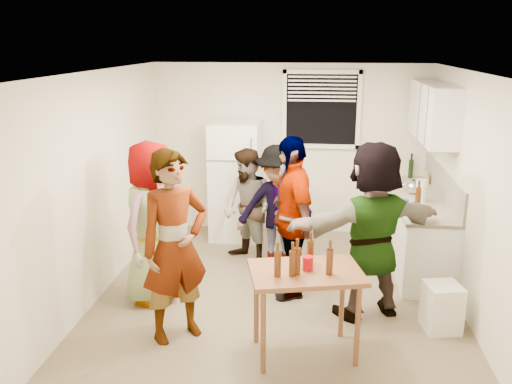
# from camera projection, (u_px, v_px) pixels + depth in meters

# --- Properties ---
(room) EXTENTS (4.00, 4.50, 2.50)m
(room) POSITION_uv_depth(u_px,v_px,m) (277.00, 296.00, 6.17)
(room) COLOR #EDE7CF
(room) RESTS_ON ground
(window) EXTENTS (1.12, 0.10, 1.06)m
(window) POSITION_uv_depth(u_px,v_px,m) (321.00, 110.00, 7.74)
(window) COLOR white
(window) RESTS_ON room
(refrigerator) EXTENTS (0.70, 0.70, 1.70)m
(refrigerator) POSITION_uv_depth(u_px,v_px,m) (236.00, 181.00, 7.82)
(refrigerator) COLOR white
(refrigerator) RESTS_ON ground
(counter_lower) EXTENTS (0.60, 2.20, 0.86)m
(counter_lower) POSITION_uv_depth(u_px,v_px,m) (416.00, 232.00, 6.97)
(counter_lower) COLOR white
(counter_lower) RESTS_ON ground
(countertop) EXTENTS (0.64, 2.22, 0.04)m
(countertop) POSITION_uv_depth(u_px,v_px,m) (418.00, 198.00, 6.85)
(countertop) COLOR #BAAA92
(countertop) RESTS_ON counter_lower
(backsplash) EXTENTS (0.03, 2.20, 0.36)m
(backsplash) POSITION_uv_depth(u_px,v_px,m) (443.00, 184.00, 6.77)
(backsplash) COLOR beige
(backsplash) RESTS_ON countertop
(upper_cabinets) EXTENTS (0.34, 1.60, 0.70)m
(upper_cabinets) POSITION_uv_depth(u_px,v_px,m) (433.00, 112.00, 6.74)
(upper_cabinets) COLOR white
(upper_cabinets) RESTS_ON room
(kettle) EXTENTS (0.31, 0.29, 0.20)m
(kettle) POSITION_uv_depth(u_px,v_px,m) (413.00, 194.00, 6.98)
(kettle) COLOR silver
(kettle) RESTS_ON countertop
(paper_towel) EXTENTS (0.13, 0.13, 0.28)m
(paper_towel) POSITION_uv_depth(u_px,v_px,m) (420.00, 202.00, 6.62)
(paper_towel) COLOR white
(paper_towel) RESTS_ON countertop
(wine_bottle) EXTENTS (0.07, 0.07, 0.27)m
(wine_bottle) POSITION_uv_depth(u_px,v_px,m) (410.00, 178.00, 7.78)
(wine_bottle) COLOR black
(wine_bottle) RESTS_ON countertop
(beer_bottle_counter) EXTENTS (0.07, 0.07, 0.25)m
(beer_bottle_counter) POSITION_uv_depth(u_px,v_px,m) (417.00, 208.00, 6.39)
(beer_bottle_counter) COLOR #47230C
(beer_bottle_counter) RESTS_ON countertop
(blue_cup) EXTENTS (0.09, 0.09, 0.12)m
(blue_cup) POSITION_uv_depth(u_px,v_px,m) (404.00, 209.00, 6.34)
(blue_cup) COLOR blue
(blue_cup) RESTS_ON countertop
(picture_frame) EXTENTS (0.02, 0.19, 0.15)m
(picture_frame) POSITION_uv_depth(u_px,v_px,m) (427.00, 178.00, 7.46)
(picture_frame) COLOR gold
(picture_frame) RESTS_ON countertop
(trash_bin) EXTENTS (0.39, 0.39, 0.49)m
(trash_bin) POSITION_uv_depth(u_px,v_px,m) (442.00, 307.00, 5.39)
(trash_bin) COLOR white
(trash_bin) RESTS_ON ground
(serving_table) EXTENTS (1.11, 0.87, 0.84)m
(serving_table) POSITION_uv_depth(u_px,v_px,m) (304.00, 353.00, 5.04)
(serving_table) COLOR brown
(serving_table) RESTS_ON ground
(beer_bottle_table) EXTENTS (0.06, 0.06, 0.24)m
(beer_bottle_table) POSITION_uv_depth(u_px,v_px,m) (297.00, 274.00, 4.75)
(beer_bottle_table) COLOR #47230C
(beer_bottle_table) RESTS_ON serving_table
(red_cup) EXTENTS (0.10, 0.10, 0.13)m
(red_cup) POSITION_uv_depth(u_px,v_px,m) (308.00, 270.00, 4.83)
(red_cup) COLOR #A60911
(red_cup) RESTS_ON serving_table
(guest_grey) EXTENTS (2.00, 1.44, 0.57)m
(guest_grey) POSITION_uv_depth(u_px,v_px,m) (157.00, 299.00, 6.10)
(guest_grey) COLOR gray
(guest_grey) RESTS_ON ground
(guest_stripe) EXTENTS (1.72, 1.87, 0.45)m
(guest_stripe) POSITION_uv_depth(u_px,v_px,m) (179.00, 335.00, 5.35)
(guest_stripe) COLOR #141933
(guest_stripe) RESTS_ON ground
(guest_back_left) EXTENTS (1.57, 1.59, 0.57)m
(guest_back_left) POSITION_uv_depth(u_px,v_px,m) (248.00, 262.00, 7.11)
(guest_back_left) COLOR brown
(guest_back_left) RESTS_ON ground
(guest_back_right) EXTENTS (1.04, 1.60, 0.59)m
(guest_back_right) POSITION_uv_depth(u_px,v_px,m) (277.00, 268.00, 6.93)
(guest_back_right) COLOR #3B3B3F
(guest_back_right) RESTS_ON ground
(guest_black) EXTENTS (2.09, 1.65, 0.45)m
(guest_black) POSITION_uv_depth(u_px,v_px,m) (290.00, 292.00, 6.26)
(guest_black) COLOR black
(guest_black) RESTS_ON ground
(guest_orange) EXTENTS (2.36, 2.43, 0.55)m
(guest_orange) POSITION_uv_depth(u_px,v_px,m) (367.00, 313.00, 5.78)
(guest_orange) COLOR #D27D47
(guest_orange) RESTS_ON ground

